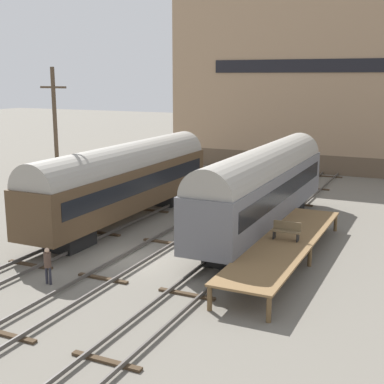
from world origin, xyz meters
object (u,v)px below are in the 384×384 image
Objects in this scene: train_car_brown at (125,178)px; person_worker at (48,262)px; train_car_grey at (263,184)px; bench at (287,230)px; utility_pole at (56,147)px.

train_car_brown is 10.35× the size of person_worker.
train_car_brown is at bearing -170.06° from train_car_grey.
train_car_brown is 12.52× the size of bench.
utility_pole is at bearing -134.97° from train_car_brown.
train_car_grey is at bearing 21.07° from utility_pole.
train_car_grey is 10.26× the size of person_worker.
utility_pole reaches higher than train_car_brown.
train_car_grey is at bearing 9.94° from train_car_brown.
person_worker is at bearing -76.97° from train_car_brown.
train_car_grey is 13.44m from person_worker.
bench reaches higher than person_worker.
utility_pole is (-14.01, -0.03, 3.35)m from bench.
train_car_grey reaches higher than person_worker.
bench is at bearing 40.58° from person_worker.
train_car_brown is 1.83× the size of utility_pole.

